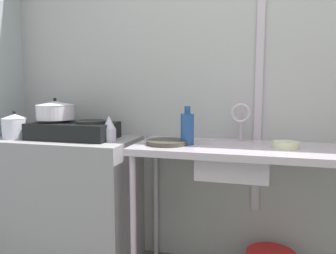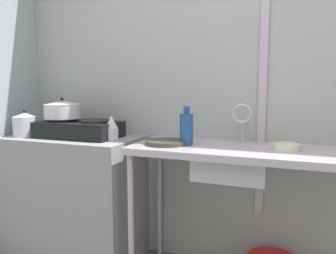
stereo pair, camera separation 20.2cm
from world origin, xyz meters
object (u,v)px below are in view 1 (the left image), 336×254
object	(u,v)px
stove	(73,130)
sink_basin	(233,161)
frying_pan	(167,142)
bottle_by_sink	(187,128)
pot_on_left_burner	(55,110)
pot_beside_stove	(15,126)
faucet	(241,116)
small_bowl_on_drainboard	(286,145)
percolator	(109,129)

from	to	relation	value
stove	sink_basin	bearing A→B (deg)	-1.21
frying_pan	bottle_by_sink	distance (m)	0.15
pot_on_left_burner	pot_beside_stove	distance (m)	0.30
stove	pot_beside_stove	world-z (taller)	pot_beside_stove
bottle_by_sink	frying_pan	bearing A→B (deg)	-166.41
pot_beside_stove	sink_basin	xyz separation A→B (m)	(1.47, 0.07, -0.17)
sink_basin	faucet	xyz separation A→B (m)	(0.03, 0.16, 0.25)
faucet	bottle_by_sink	bearing A→B (deg)	-152.19
small_bowl_on_drainboard	faucet	bearing A→B (deg)	154.58
pot_beside_stove	sink_basin	size ratio (longest dim) A/B	0.48
sink_basin	small_bowl_on_drainboard	bearing A→B (deg)	7.52
stove	sink_basin	distance (m)	1.08
pot_beside_stove	percolator	distance (m)	0.68
pot_on_left_burner	faucet	distance (m)	1.25
stove	sink_basin	world-z (taller)	stove
faucet	frying_pan	distance (m)	0.49
stove	pot_beside_stove	distance (m)	0.41
pot_on_left_burner	sink_basin	bearing A→B (deg)	-1.07
stove	bottle_by_sink	distance (m)	0.80
pot_beside_stove	faucet	size ratio (longest dim) A/B	0.77
bottle_by_sink	stove	bearing A→B (deg)	178.51
pot_on_left_burner	sink_basin	world-z (taller)	pot_on_left_burner
sink_basin	bottle_by_sink	world-z (taller)	bottle_by_sink
percolator	frying_pan	bearing A→B (deg)	-2.10
sink_basin	stove	bearing A→B (deg)	178.79
pot_on_left_burner	small_bowl_on_drainboard	xyz separation A→B (m)	(1.51, 0.02, -0.17)
faucet	percolator	bearing A→B (deg)	-167.84
bottle_by_sink	sink_basin	bearing A→B (deg)	-0.39
sink_basin	frying_pan	bearing A→B (deg)	-176.13
pot_beside_stove	small_bowl_on_drainboard	size ratio (longest dim) A/B	1.29
bottle_by_sink	faucet	bearing A→B (deg)	27.81
sink_basin	small_bowl_on_drainboard	world-z (taller)	small_bowl_on_drainboard
frying_pan	bottle_by_sink	size ratio (longest dim) A/B	1.10
pot_beside_stove	faucet	world-z (taller)	faucet
faucet	bottle_by_sink	xyz separation A→B (m)	(-0.31, -0.16, -0.07)
percolator	bottle_by_sink	size ratio (longest dim) A/B	0.70
pot_beside_stove	faucet	bearing A→B (deg)	8.72
small_bowl_on_drainboard	bottle_by_sink	bearing A→B (deg)	-176.30
stove	faucet	distance (m)	1.12
bottle_by_sink	percolator	bearing A→B (deg)	-178.41
small_bowl_on_drainboard	bottle_by_sink	world-z (taller)	bottle_by_sink
small_bowl_on_drainboard	bottle_by_sink	distance (m)	0.58
faucet	frying_pan	bearing A→B (deg)	-155.86
percolator	frying_pan	size ratio (longest dim) A/B	0.64
stove	pot_beside_stove	bearing A→B (deg)	-167.48
faucet	frying_pan	size ratio (longest dim) A/B	0.96
stove	faucet	bearing A→B (deg)	7.34
pot_beside_stove	percolator	size ratio (longest dim) A/B	1.16
percolator	faucet	world-z (taller)	faucet
pot_on_left_burner	percolator	size ratio (longest dim) A/B	1.55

